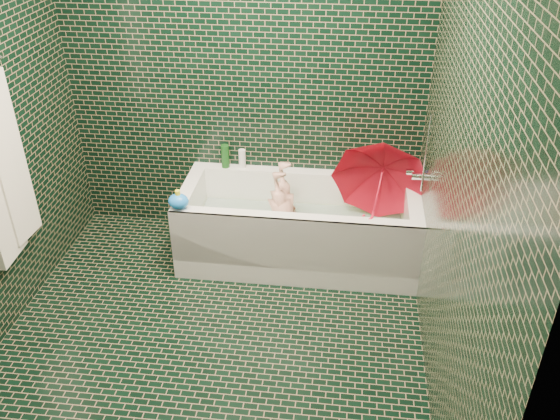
# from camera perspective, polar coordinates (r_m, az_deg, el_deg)

# --- Properties ---
(floor) EXTENTS (2.80, 2.80, 0.00)m
(floor) POSITION_cam_1_polar(r_m,az_deg,el_deg) (3.76, -6.79, -12.98)
(floor) COLOR black
(floor) RESTS_ON ground
(wall_back) EXTENTS (2.80, 0.00, 2.80)m
(wall_back) POSITION_cam_1_polar(r_m,az_deg,el_deg) (4.29, -3.60, 12.74)
(wall_back) COLOR black
(wall_back) RESTS_ON floor
(wall_front) EXTENTS (2.80, 0.00, 2.80)m
(wall_front) POSITION_cam_1_polar(r_m,az_deg,el_deg) (1.97, -18.54, -14.80)
(wall_front) COLOR black
(wall_front) RESTS_ON floor
(wall_right) EXTENTS (0.00, 2.80, 2.80)m
(wall_right) POSITION_cam_1_polar(r_m,az_deg,el_deg) (2.98, 16.70, 2.66)
(wall_right) COLOR black
(wall_right) RESTS_ON floor
(bathtub) EXTENTS (1.70, 0.75, 0.55)m
(bathtub) POSITION_cam_1_polar(r_m,az_deg,el_deg) (4.34, 1.80, -2.27)
(bathtub) COLOR white
(bathtub) RESTS_ON floor
(bath_mat) EXTENTS (1.35, 0.47, 0.01)m
(bath_mat) POSITION_cam_1_polar(r_m,az_deg,el_deg) (4.39, 1.81, -2.75)
(bath_mat) COLOR green
(bath_mat) RESTS_ON bathtub
(water) EXTENTS (1.48, 0.53, 0.00)m
(water) POSITION_cam_1_polar(r_m,az_deg,el_deg) (4.31, 1.84, -1.16)
(water) COLOR silver
(water) RESTS_ON bathtub
(faucet) EXTENTS (0.18, 0.19, 0.55)m
(faucet) POSITION_cam_1_polar(r_m,az_deg,el_deg) (4.09, 13.40, 3.64)
(faucet) COLOR silver
(faucet) RESTS_ON wall_right
(child) EXTENTS (0.92, 0.48, 0.28)m
(child) POSITION_cam_1_polar(r_m,az_deg,el_deg) (4.29, 0.52, -1.12)
(child) COLOR tan
(child) RESTS_ON bathtub
(umbrella) EXTENTS (0.91, 0.86, 0.90)m
(umbrella) POSITION_cam_1_polar(r_m,az_deg,el_deg) (4.11, 9.41, 1.77)
(umbrella) COLOR red
(umbrella) RESTS_ON bathtub
(soap_bottle_a) EXTENTS (0.10, 0.10, 0.25)m
(soap_bottle_a) POSITION_cam_1_polar(r_m,az_deg,el_deg) (4.47, 11.78, 3.09)
(soap_bottle_a) COLOR white
(soap_bottle_a) RESTS_ON bathtub
(soap_bottle_b) EXTENTS (0.09, 0.09, 0.17)m
(soap_bottle_b) POSITION_cam_1_polar(r_m,az_deg,el_deg) (4.47, 12.56, 3.02)
(soap_bottle_b) COLOR #432078
(soap_bottle_b) RESTS_ON bathtub
(soap_bottle_c) EXTENTS (0.17, 0.17, 0.18)m
(soap_bottle_c) POSITION_cam_1_polar(r_m,az_deg,el_deg) (4.45, 10.72, 3.14)
(soap_bottle_c) COLOR #134314
(soap_bottle_c) RESTS_ON bathtub
(bottle_right_tall) EXTENTS (0.07, 0.07, 0.20)m
(bottle_right_tall) POSITION_cam_1_polar(r_m,az_deg,el_deg) (4.41, 9.80, 4.35)
(bottle_right_tall) COLOR #134314
(bottle_right_tall) RESTS_ON bathtub
(bottle_right_pump) EXTENTS (0.05, 0.05, 0.19)m
(bottle_right_pump) POSITION_cam_1_polar(r_m,az_deg,el_deg) (4.44, 11.96, 4.30)
(bottle_right_pump) COLOR silver
(bottle_right_pump) RESTS_ON bathtub
(bottle_left_tall) EXTENTS (0.07, 0.07, 0.18)m
(bottle_left_tall) POSITION_cam_1_polar(r_m,az_deg,el_deg) (4.50, -5.29, 5.18)
(bottle_left_tall) COLOR #134314
(bottle_left_tall) RESTS_ON bathtub
(bottle_left_short) EXTENTS (0.06, 0.06, 0.14)m
(bottle_left_short) POSITION_cam_1_polar(r_m,az_deg,el_deg) (4.49, -3.66, 4.96)
(bottle_left_short) COLOR white
(bottle_left_short) RESTS_ON bathtub
(rubber_duck) EXTENTS (0.11, 0.09, 0.09)m
(rubber_duck) POSITION_cam_1_polar(r_m,az_deg,el_deg) (4.45, 10.01, 3.74)
(rubber_duck) COLOR yellow
(rubber_duck) RESTS_ON bathtub
(bath_toy) EXTENTS (0.16, 0.14, 0.14)m
(bath_toy) POSITION_cam_1_polar(r_m,az_deg,el_deg) (4.01, -9.75, 0.86)
(bath_toy) COLOR blue
(bath_toy) RESTS_ON bathtub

